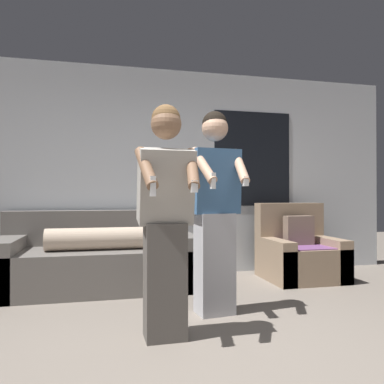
{
  "coord_description": "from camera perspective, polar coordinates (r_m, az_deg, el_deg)",
  "views": [
    {
      "loc": [
        -0.77,
        -2.11,
        1.05
      ],
      "look_at": [
        -0.08,
        0.84,
        1.07
      ],
      "focal_mm": 35.0,
      "sensor_mm": 36.0,
      "label": 1
    }
  ],
  "objects": [
    {
      "name": "couch",
      "position": [
        4.41,
        -14.01,
        -10.08
      ],
      "size": [
        2.16,
        0.99,
        0.86
      ],
      "color": "slate",
      "rests_on": "ground_plane"
    },
    {
      "name": "ground_plane",
      "position": [
        2.48,
        6.86,
        -25.41
      ],
      "size": [
        14.0,
        14.0,
        0.0
      ],
      "primitive_type": "plane",
      "color": "slate"
    },
    {
      "name": "person_right",
      "position": [
        3.31,
        3.51,
        -2.56
      ],
      "size": [
        0.48,
        0.5,
        1.79
      ],
      "color": "#B2B2B7",
      "rests_on": "ground_plane"
    },
    {
      "name": "armchair",
      "position": [
        4.93,
        16.0,
        -9.01
      ],
      "size": [
        0.9,
        0.82,
        0.94
      ],
      "color": "#937A60",
      "rests_on": "ground_plane"
    },
    {
      "name": "wall_back",
      "position": [
        4.95,
        -3.94,
        3.09
      ],
      "size": [
        6.44,
        0.07,
        2.7
      ],
      "color": "silver",
      "rests_on": "ground_plane"
    },
    {
      "name": "person_left",
      "position": [
        2.73,
        -4.06,
        -4.02
      ],
      "size": [
        0.46,
        0.5,
        1.7
      ],
      "color": "#56514C",
      "rests_on": "ground_plane"
    }
  ]
}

